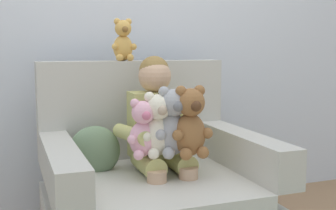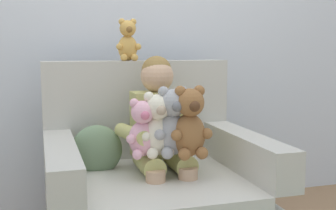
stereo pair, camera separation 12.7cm
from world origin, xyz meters
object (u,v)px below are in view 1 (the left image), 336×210
Objects in this scene: plush_grey at (173,124)px; throw_pillow at (95,151)px; plush_cream at (158,126)px; plush_honey_on_backrest at (123,41)px; seated_child at (159,129)px; plush_pink at (143,130)px; plush_brown at (190,124)px; armchair at (153,194)px.

throw_pillow is at bearing 147.28° from plush_grey.
plush_cream is at bearing -42.92° from throw_pillow.
seated_child is at bearing -59.18° from plush_honey_on_backrest.
plush_honey_on_backrest is (0.03, 0.45, 0.42)m from plush_pink.
plush_grey is 0.63m from plush_honey_on_backrest.
plush_pink is 0.84× the size of plush_grey.
seated_child is 0.35m from throw_pillow.
plush_brown is 0.22m from plush_pink.
plush_pink is (-0.08, -0.11, 0.35)m from armchair.
seated_child is 3.17× the size of throw_pillow.
plush_honey_on_backrest is (-0.10, 0.32, 0.45)m from seated_child.
plush_grey reaches higher than throw_pillow.
plush_pink reaches higher than throw_pillow.
plush_grey is at bearing 140.07° from plush_brown.
plush_grey is (0.06, -0.13, 0.38)m from armchair.
plush_brown is at bearing -11.27° from plush_cream.
armchair is 0.38m from plush_pink.
armchair is at bearing -67.94° from plush_honey_on_backrest.
plush_grey reaches higher than plush_cream.
plush_honey_on_backrest reaches higher than seated_child.
plush_brown reaches higher than plush_cream.
plush_honey_on_backrest is at bearing 109.01° from plush_grey.
armchair is at bearing -152.80° from seated_child.
plush_grey is 1.42× the size of plush_honey_on_backrest.
plush_pink is at bearing -126.72° from armchair.
plush_honey_on_backrest reaches higher than plush_brown.
plush_pink is 0.62m from plush_honey_on_backrest.
plush_grey is at bearing -63.08° from plush_honey_on_backrest.
plush_pink is 0.15m from plush_grey.
throw_pillow is at bearing 115.16° from plush_pink.
throw_pillow is (-0.26, 0.24, -0.15)m from plush_cream.
armchair is 3.76× the size of plush_pink.
plush_brown is 0.15m from plush_cream.
plush_pink is at bearing -137.37° from seated_child.
throw_pillow is at bearing 158.14° from seated_child.
plush_brown is 0.53m from throw_pillow.
plush_cream is at bearing 171.92° from plush_grey.
plush_honey_on_backrest reaches higher than throw_pillow.
seated_child is at bearing -17.44° from throw_pillow.
plush_brown is 1.21× the size of plush_pink.
plush_brown is at bearing -37.26° from throw_pillow.
seated_child is at bearing 31.63° from armchair.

